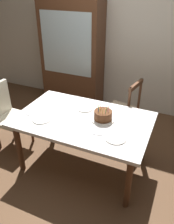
{
  "coord_description": "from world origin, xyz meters",
  "views": [
    {
      "loc": [
        0.98,
        -2.1,
        2.19
      ],
      "look_at": [
        0.05,
        0.0,
        0.83
      ],
      "focal_mm": 36.82,
      "sensor_mm": 36.0,
      "label": 1
    }
  ],
  "objects_px": {
    "birthday_cake": "(103,116)",
    "chair_spindle_back": "(122,111)",
    "chair_upholstered": "(6,113)",
    "dining_table": "(83,124)",
    "plate_near_celebrant": "(42,119)",
    "plate_near_guest": "(116,138)",
    "china_cabinet": "(72,55)",
    "plate_far_side": "(85,108)"
  },
  "relations": [
    {
      "from": "chair_upholstered",
      "to": "chair_spindle_back",
      "type": "bearing_deg",
      "value": 30.0
    },
    {
      "from": "dining_table",
      "to": "chair_spindle_back",
      "type": "distance_m",
      "value": 0.88
    },
    {
      "from": "plate_near_guest",
      "to": "chair_spindle_back",
      "type": "xyz_separation_m",
      "value": [
        -0.21,
        1.04,
        -0.28
      ]
    },
    {
      "from": "dining_table",
      "to": "birthday_cake",
      "type": "height_order",
      "value": "birthday_cake"
    },
    {
      "from": "chair_spindle_back",
      "to": "plate_near_guest",
      "type": "bearing_deg",
      "value": -78.38
    },
    {
      "from": "plate_near_guest",
      "to": "chair_upholstered",
      "type": "distance_m",
      "value": 1.69
    },
    {
      "from": "plate_near_celebrant",
      "to": "chair_upholstered",
      "type": "xyz_separation_m",
      "value": [
        -0.75,
        0.2,
        -0.2
      ]
    },
    {
      "from": "plate_near_celebrant",
      "to": "china_cabinet",
      "type": "height_order",
      "value": "china_cabinet"
    },
    {
      "from": "plate_near_celebrant",
      "to": "plate_near_guest",
      "type": "distance_m",
      "value": 0.92
    },
    {
      "from": "plate_near_celebrant",
      "to": "plate_near_guest",
      "type": "xyz_separation_m",
      "value": [
        0.92,
        0.0,
        0.0
      ]
    },
    {
      "from": "plate_near_guest",
      "to": "china_cabinet",
      "type": "bearing_deg",
      "value": 128.4
    },
    {
      "from": "birthday_cake",
      "to": "plate_near_celebrant",
      "type": "xyz_separation_m",
      "value": [
        -0.66,
        -0.29,
        -0.05
      ]
    },
    {
      "from": "dining_table",
      "to": "plate_near_celebrant",
      "type": "xyz_separation_m",
      "value": [
        -0.44,
        -0.23,
        0.09
      ]
    },
    {
      "from": "chair_upholstered",
      "to": "plate_near_guest",
      "type": "bearing_deg",
      "value": -6.99
    },
    {
      "from": "plate_near_celebrant",
      "to": "plate_near_guest",
      "type": "bearing_deg",
      "value": 0.0
    },
    {
      "from": "plate_near_celebrant",
      "to": "chair_upholstered",
      "type": "relative_size",
      "value": 0.23
    },
    {
      "from": "dining_table",
      "to": "plate_near_celebrant",
      "type": "relative_size",
      "value": 7.24
    },
    {
      "from": "chair_upholstered",
      "to": "china_cabinet",
      "type": "relative_size",
      "value": 0.5
    },
    {
      "from": "china_cabinet",
      "to": "chair_upholstered",
      "type": "bearing_deg",
      "value": -99.02
    },
    {
      "from": "plate_near_guest",
      "to": "china_cabinet",
      "type": "relative_size",
      "value": 0.12
    },
    {
      "from": "plate_near_celebrant",
      "to": "plate_far_side",
      "type": "distance_m",
      "value": 0.58
    },
    {
      "from": "dining_table",
      "to": "birthday_cake",
      "type": "xyz_separation_m",
      "value": [
        0.23,
        0.07,
        0.14
      ]
    },
    {
      "from": "plate_far_side",
      "to": "plate_near_guest",
      "type": "distance_m",
      "value": 0.72
    },
    {
      "from": "birthday_cake",
      "to": "plate_near_guest",
      "type": "relative_size",
      "value": 1.27
    },
    {
      "from": "plate_far_side",
      "to": "china_cabinet",
      "type": "height_order",
      "value": "china_cabinet"
    },
    {
      "from": "plate_near_celebrant",
      "to": "dining_table",
      "type": "bearing_deg",
      "value": 27.24
    },
    {
      "from": "plate_far_side",
      "to": "dining_table",
      "type": "bearing_deg",
      "value": -70.55
    },
    {
      "from": "chair_spindle_back",
      "to": "chair_upholstered",
      "type": "distance_m",
      "value": 1.68
    },
    {
      "from": "plate_near_guest",
      "to": "chair_upholstered",
      "type": "relative_size",
      "value": 0.23
    },
    {
      "from": "chair_upholstered",
      "to": "birthday_cake",
      "type": "bearing_deg",
      "value": 3.55
    },
    {
      "from": "chair_spindle_back",
      "to": "china_cabinet",
      "type": "bearing_deg",
      "value": 148.25
    },
    {
      "from": "chair_upholstered",
      "to": "china_cabinet",
      "type": "height_order",
      "value": "china_cabinet"
    },
    {
      "from": "birthday_cake",
      "to": "chair_spindle_back",
      "type": "height_order",
      "value": "chair_spindle_back"
    },
    {
      "from": "chair_spindle_back",
      "to": "china_cabinet",
      "type": "xyz_separation_m",
      "value": [
        -1.2,
        0.74,
        0.49
      ]
    },
    {
      "from": "plate_near_celebrant",
      "to": "chair_spindle_back",
      "type": "bearing_deg",
      "value": 56.01
    },
    {
      "from": "dining_table",
      "to": "plate_near_celebrant",
      "type": "height_order",
      "value": "plate_near_celebrant"
    },
    {
      "from": "plate_far_side",
      "to": "chair_upholstered",
      "type": "relative_size",
      "value": 0.23
    },
    {
      "from": "dining_table",
      "to": "plate_far_side",
      "type": "distance_m",
      "value": 0.26
    },
    {
      "from": "chair_upholstered",
      "to": "plate_near_celebrant",
      "type": "bearing_deg",
      "value": -15.27
    },
    {
      "from": "plate_near_guest",
      "to": "chair_spindle_back",
      "type": "relative_size",
      "value": 0.23
    },
    {
      "from": "plate_far_side",
      "to": "chair_upholstered",
      "type": "bearing_deg",
      "value": -167.41
    },
    {
      "from": "chair_spindle_back",
      "to": "china_cabinet",
      "type": "height_order",
      "value": "china_cabinet"
    }
  ]
}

